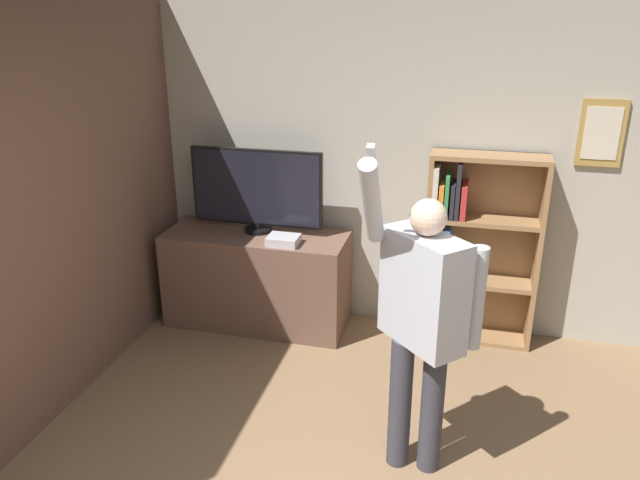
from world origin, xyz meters
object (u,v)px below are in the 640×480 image
Objects in this scene: bookshelf at (469,251)px; television at (257,190)px; person at (422,313)px; game_console at (283,240)px.

television is at bearing -175.77° from bookshelf.
bookshelf is 1.66m from person.
game_console is at bearing -165.99° from bookshelf.
bookshelf is (1.68, 0.12, -0.40)m from television.
bookshelf is at bearing 14.01° from game_console.
bookshelf reaches higher than television.
bookshelf is at bearing 126.43° from person.
person is at bearing -97.88° from bookshelf.
television is 0.56× the size of person.
game_console is 0.16× the size of bookshelf.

